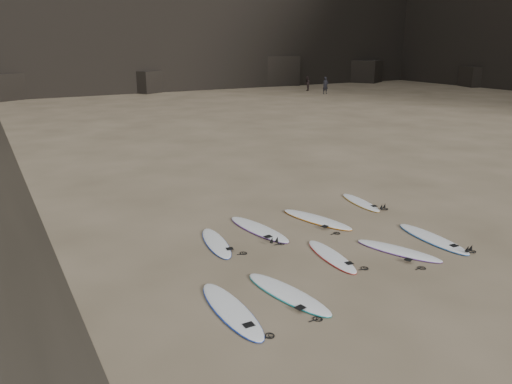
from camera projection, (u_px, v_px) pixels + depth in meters
ground at (356, 257)px, 13.34m from camera, size 240.00×240.00×0.00m
surfboard_0 at (231, 310)px, 10.65m from camera, size 0.70×2.71×0.10m
surfboard_1 at (288, 293)px, 11.34m from camera, size 1.13×2.68×0.09m
surfboard_2 at (331, 256)px, 13.31m from camera, size 0.82×2.35×0.08m
surfboard_3 at (398, 250)px, 13.65m from camera, size 1.48×2.46×0.09m
surfboard_4 at (432, 238)px, 14.47m from camera, size 0.75×2.65×0.09m
surfboard_5 at (216, 243)px, 14.17m from camera, size 0.95×2.40×0.08m
surfboard_6 at (259, 229)px, 15.18m from camera, size 1.05×2.78×0.10m
surfboard_7 at (317, 219)px, 16.00m from camera, size 1.40×2.77×0.10m
surfboard_8 at (361, 202)px, 17.68m from camera, size 0.81×2.26×0.08m
person_a at (325, 85)px, 52.76m from camera, size 0.68×0.47×1.77m
person_b at (307, 84)px, 56.13m from camera, size 0.96×0.98×1.59m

